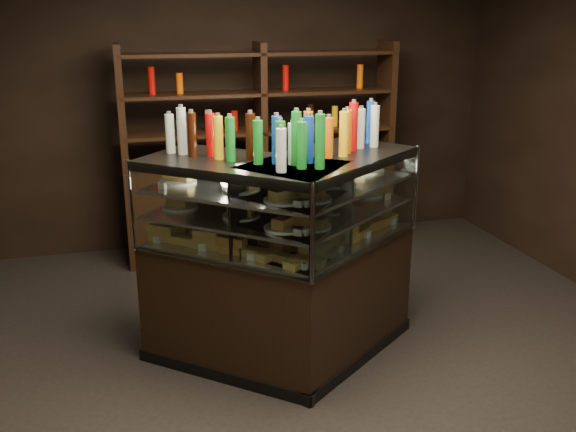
% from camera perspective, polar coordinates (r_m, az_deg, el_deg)
% --- Properties ---
extents(ground, '(5.00, 5.00, 0.00)m').
position_cam_1_polar(ground, '(4.54, 3.23, -12.14)').
color(ground, black).
rests_on(ground, ground).
extents(room_shell, '(5.02, 5.02, 3.01)m').
position_cam_1_polar(room_shell, '(3.95, 3.73, 13.10)').
color(room_shell, black).
rests_on(room_shell, ground).
extents(display_case, '(1.96, 1.32, 1.39)m').
position_cam_1_polar(display_case, '(4.31, -0.19, -6.83)').
color(display_case, black).
rests_on(display_case, ground).
extents(food_display, '(1.61, 0.89, 0.43)m').
position_cam_1_polar(food_display, '(4.10, -0.18, 0.22)').
color(food_display, '#DB994E').
rests_on(food_display, display_case).
extents(bottles_top, '(1.44, 0.74, 0.30)m').
position_cam_1_polar(bottles_top, '(3.99, -0.22, 7.14)').
color(bottles_top, black).
rests_on(bottles_top, display_case).
extents(potted_conifer, '(0.32, 0.32, 0.68)m').
position_cam_1_polar(potted_conifer, '(4.88, 8.13, -4.94)').
color(potted_conifer, black).
rests_on(potted_conifer, ground).
extents(back_shelving, '(2.55, 0.46, 2.00)m').
position_cam_1_polar(back_shelving, '(6.15, -2.38, 2.10)').
color(back_shelving, black).
rests_on(back_shelving, ground).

